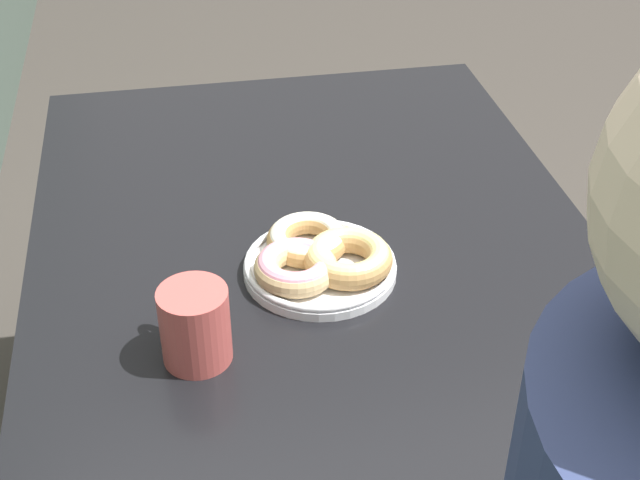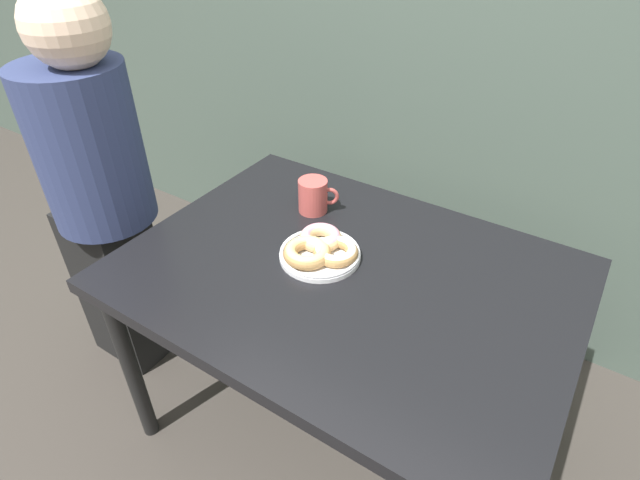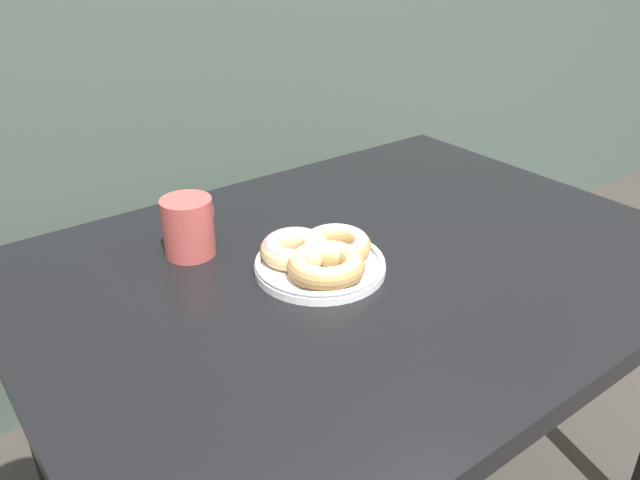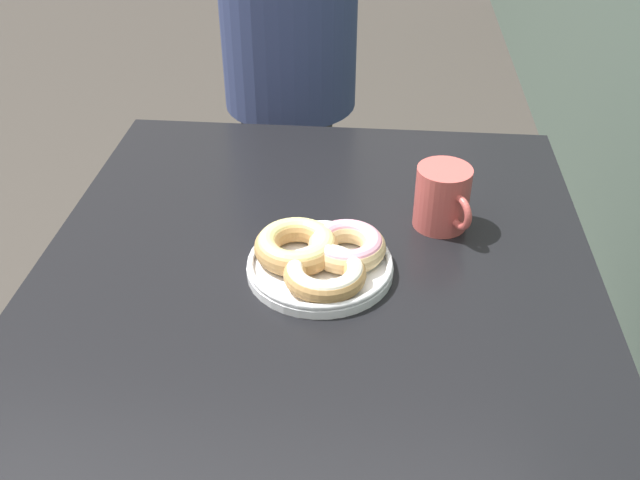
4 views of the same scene
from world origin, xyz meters
The scene contains 3 objects.
dining_table centered at (0.00, 0.32, 0.64)m, with size 1.20×0.88×0.70m.
donut_plate centered at (-0.09, 0.33, 0.73)m, with size 0.24×0.24×0.06m.
coffee_mug centered at (-0.24, 0.52, 0.76)m, with size 0.12×0.09×0.11m.
Camera 1 is at (-1.13, 0.52, 1.50)m, focal length 50.00 mm.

